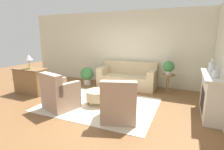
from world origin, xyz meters
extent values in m
plane|color=brown|center=(0.00, 0.00, 0.00)|extent=(16.00, 16.00, 0.00)
cube|color=beige|center=(0.00, 2.48, 1.40)|extent=(8.83, 0.12, 2.80)
cube|color=beige|center=(0.00, 0.00, 0.01)|extent=(3.08, 2.28, 0.01)
cube|color=#C6B289|center=(0.15, 1.93, 0.23)|extent=(2.11, 0.87, 0.45)
cube|color=#C6B289|center=(0.15, 2.26, 0.69)|extent=(2.11, 0.20, 0.48)
cube|color=#C6B289|center=(-0.78, 1.91, 0.58)|extent=(0.24, 0.83, 0.26)
cube|color=#C6B289|center=(1.09, 1.91, 0.58)|extent=(0.24, 0.83, 0.26)
cube|color=olive|center=(0.15, 1.52, 0.03)|extent=(1.90, 0.05, 0.06)
cube|color=tan|center=(-0.82, -0.59, 0.23)|extent=(0.95, 0.93, 0.44)
cube|color=tan|center=(-0.90, -0.85, 0.71)|extent=(0.78, 0.42, 0.53)
cube|color=tan|center=(-0.52, -0.67, 0.59)|extent=(0.34, 0.70, 0.29)
cube|color=tan|center=(-1.11, -0.48, 0.59)|extent=(0.34, 0.70, 0.29)
cube|color=olive|center=(-0.72, -0.28, 0.04)|extent=(0.67, 0.26, 0.06)
cube|color=tan|center=(0.82, -0.59, 0.23)|extent=(0.95, 0.93, 0.44)
cube|color=tan|center=(0.90, -0.85, 0.71)|extent=(0.78, 0.42, 0.53)
cube|color=tan|center=(1.11, -0.48, 0.59)|extent=(0.34, 0.70, 0.29)
cube|color=tan|center=(0.52, -0.67, 0.59)|extent=(0.34, 0.70, 0.29)
cube|color=olive|center=(0.72, -0.28, 0.04)|extent=(0.67, 0.26, 0.06)
cylinder|color=#C6B289|center=(-0.05, 0.04, 0.26)|extent=(0.67, 0.67, 0.26)
cylinder|color=olive|center=(-0.25, -0.16, 0.07)|extent=(0.05, 0.05, 0.12)
cylinder|color=olive|center=(0.15, -0.16, 0.07)|extent=(0.05, 0.05, 0.12)
cylinder|color=olive|center=(-0.25, 0.24, 0.07)|extent=(0.05, 0.05, 0.12)
cylinder|color=olive|center=(0.15, 0.24, 0.07)|extent=(0.05, 0.05, 0.12)
cylinder|color=olive|center=(1.61, 1.87, 0.60)|extent=(0.47, 0.47, 0.03)
cylinder|color=olive|center=(1.61, 1.87, 0.29)|extent=(0.08, 0.08, 0.59)
cylinder|color=olive|center=(1.61, 1.87, 0.01)|extent=(0.26, 0.26, 0.03)
cube|color=silver|center=(2.76, 0.53, 0.50)|extent=(0.36, 1.47, 1.01)
cube|color=#282323|center=(2.59, 0.53, 0.36)|extent=(0.02, 0.81, 0.55)
cube|color=silver|center=(2.74, 0.53, 0.98)|extent=(0.44, 1.57, 0.05)
cube|color=olive|center=(-2.54, 0.00, 0.42)|extent=(1.04, 0.49, 0.84)
cube|color=brown|center=(-2.54, 0.00, 0.82)|extent=(1.08, 0.53, 0.03)
cylinder|color=silver|center=(2.74, 0.93, 1.12)|extent=(0.15, 0.15, 0.21)
cylinder|color=silver|center=(2.74, 0.93, 1.26)|extent=(0.07, 0.07, 0.08)
cylinder|color=silver|center=(2.74, 0.12, 1.10)|extent=(0.15, 0.15, 0.18)
cylinder|color=silver|center=(2.74, 0.12, 1.22)|extent=(0.07, 0.07, 0.07)
cylinder|color=beige|center=(1.61, 1.87, 0.68)|extent=(0.19, 0.19, 0.12)
sphere|color=#3D7F42|center=(1.61, 1.87, 0.89)|extent=(0.37, 0.37, 0.37)
cylinder|color=beige|center=(-1.38, 1.64, 0.11)|extent=(0.28, 0.28, 0.23)
sphere|color=#3D7F42|center=(-1.38, 1.64, 0.44)|extent=(0.50, 0.50, 0.50)
cylinder|color=tan|center=(-2.54, 0.00, 0.85)|extent=(0.17, 0.17, 0.03)
cylinder|color=tan|center=(-2.54, 0.00, 0.99)|extent=(0.03, 0.03, 0.25)
cone|color=silver|center=(-2.54, 0.00, 1.21)|extent=(0.26, 0.26, 0.18)
camera|label=1|loc=(2.14, -4.06, 1.88)|focal=28.00mm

